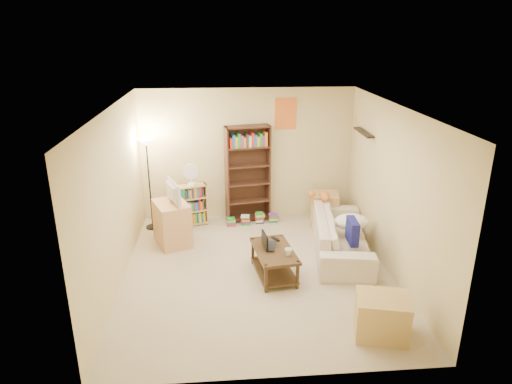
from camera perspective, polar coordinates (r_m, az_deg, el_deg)
The scene contains 19 objects.
room at distance 6.43m, azimuth 0.17°, elevation 2.75°, with size 4.50×4.54×2.52m.
sofa at distance 7.64m, azimuth 10.60°, elevation -5.31°, with size 1.13×2.22×0.62m, color beige.
navy_pillow at distance 7.13m, azimuth 11.96°, elevation -4.81°, with size 0.41×0.12×0.37m, color navy.
cream_blanket at distance 7.62m, azimuth 11.81°, elevation -3.65°, with size 0.57×0.41×0.24m, color white.
tabby_cat at distance 8.22m, azimuth 8.27°, elevation -0.40°, with size 0.49×0.23×0.17m.
coffee_table at distance 6.85m, azimuth 2.27°, elevation -8.33°, with size 0.67×1.04×0.43m.
laptop at distance 6.84m, azimuth 2.25°, elevation -6.81°, with size 0.28×0.38×0.03m, color black.
laptop_screen at distance 6.76m, azimuth 1.10°, elevation -6.05°, with size 0.01×0.32×0.22m, color white.
mug at distance 6.60m, azimuth 4.05°, elevation -7.50°, with size 0.14×0.14×0.10m, color white.
tv_remote at distance 7.08m, azimuth 2.46°, elevation -5.87°, with size 0.05×0.17×0.02m, color black.
tv_stand at distance 7.92m, azimuth -10.44°, elevation -3.89°, with size 0.50×0.70×0.75m, color tan.
television at distance 7.71m, azimuth -10.69°, elevation -0.08°, with size 0.32×0.63×0.37m, color black.
tall_bookshelf at distance 8.57m, azimuth -1.03°, elevation 2.56°, with size 0.87×0.42×1.84m.
short_bookshelf at distance 8.60m, azimuth -8.21°, elevation -1.64°, with size 0.66×0.42×0.79m.
desk_fan at distance 8.36m, azimuth -8.13°, elevation 2.28°, with size 0.28×0.16×0.42m.
floor_lamp at distance 8.32m, azimuth -13.44°, elevation 4.18°, with size 0.29×0.29×1.69m.
side_table at distance 8.74m, azimuth 8.51°, elevation -2.03°, with size 0.51×0.51×0.59m, color tan.
end_cabinet at distance 5.85m, azimuth 15.44°, elevation -14.73°, with size 0.61×0.51×0.51m, color tan.
book_stacks at distance 8.68m, azimuth -0.33°, elevation -3.40°, with size 0.99×0.25×0.22m.
Camera 1 is at (-0.53, -6.12, 3.50)m, focal length 32.00 mm.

